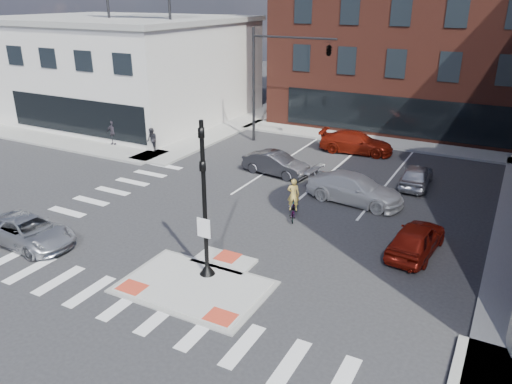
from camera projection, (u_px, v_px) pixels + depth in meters
The scene contains 18 objects.
ground at pixel (202, 281), 18.77m from camera, with size 120.00×120.00×0.00m, color #28282B.
refuge_island at pixel (198, 283), 18.54m from camera, with size 5.40×4.65×0.13m.
sidewalk_nw at pixel (132, 133), 38.62m from camera, with size 23.50×20.50×0.15m.
sidewalk_n at pixel (410, 145), 35.45m from camera, with size 26.00×3.00×0.15m, color gray.
building_nw at pixel (118, 66), 43.21m from camera, with size 20.40×16.40×14.40m.
building_n at pixel (447, 24), 40.78m from camera, with size 24.40×18.40×15.50m.
building_far_left at pixel (410, 38), 61.28m from camera, with size 10.00×12.00×10.00m, color slate.
signal_pole at pixel (205, 221), 18.23m from camera, with size 0.60×0.60×5.98m.
mast_arm_signal at pixel (307, 57), 32.75m from camera, with size 6.10×2.24×8.00m.
silver_suv at pixel (28, 231), 21.32m from camera, with size 2.07×4.48×1.24m, color #ABACB2.
red_sedan at pixel (416, 239), 20.54m from camera, with size 1.61×4.00×1.36m, color maroon.
white_pickup at pixel (355, 189), 25.68m from camera, with size 2.06×5.06×1.47m, color silver.
bg_car_dark at pixel (276, 164), 29.63m from camera, with size 1.42×4.08×1.35m, color #26272C.
bg_car_silver at pixel (416, 175), 27.80m from camera, with size 1.52×3.78×1.29m, color #B5B6BD.
bg_car_red at pixel (356, 142), 33.73m from camera, with size 1.99×4.91×1.42m, color maroon.
cyclist at pixel (293, 205), 23.75m from camera, with size 1.11×1.68×2.04m.
pedestrian_a at pixel (152, 140), 33.47m from camera, with size 0.78×0.61×1.60m, color black.
pedestrian_b at pixel (113, 132), 35.03m from camera, with size 1.01×0.42×1.72m, color #38313C.
Camera 1 is at (9.45, -13.32, 10.07)m, focal length 35.00 mm.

